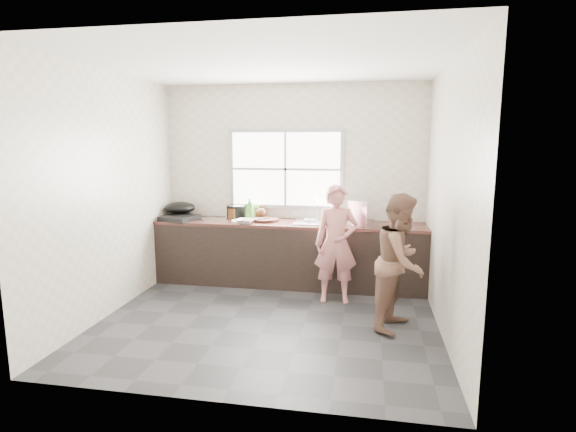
% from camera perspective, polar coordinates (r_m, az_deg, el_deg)
% --- Properties ---
extents(floor, '(3.60, 3.20, 0.01)m').
position_cam_1_polar(floor, '(5.04, -2.49, -13.10)').
color(floor, '#2B2B2E').
rests_on(floor, ground).
extents(ceiling, '(3.60, 3.20, 0.01)m').
position_cam_1_polar(ceiling, '(4.72, -2.73, 18.91)').
color(ceiling, silver).
rests_on(ceiling, wall_back).
extents(wall_back, '(3.60, 0.01, 2.70)m').
position_cam_1_polar(wall_back, '(6.26, 0.64, 4.15)').
color(wall_back, beige).
rests_on(wall_back, ground).
extents(wall_left, '(0.01, 3.20, 2.70)m').
position_cam_1_polar(wall_left, '(5.39, -21.71, 2.62)').
color(wall_left, silver).
rests_on(wall_left, ground).
extents(wall_right, '(0.01, 3.20, 2.70)m').
position_cam_1_polar(wall_right, '(4.64, 19.69, 1.75)').
color(wall_right, silver).
rests_on(wall_right, ground).
extents(wall_front, '(3.60, 0.01, 2.70)m').
position_cam_1_polar(wall_front, '(3.17, -9.02, -1.17)').
color(wall_front, beige).
rests_on(wall_front, ground).
extents(cabinet, '(3.60, 0.62, 0.82)m').
position_cam_1_polar(cabinet, '(6.11, 0.14, -4.93)').
color(cabinet, black).
rests_on(cabinet, floor).
extents(countertop, '(3.60, 0.64, 0.04)m').
position_cam_1_polar(countertop, '(6.02, 0.14, -0.96)').
color(countertop, '#3C1E18').
rests_on(countertop, cabinet).
extents(sink, '(0.55, 0.45, 0.02)m').
position_cam_1_polar(sink, '(5.97, 3.45, -0.83)').
color(sink, silver).
rests_on(sink, countertop).
extents(faucet, '(0.02, 0.02, 0.30)m').
position_cam_1_polar(faucet, '(6.14, 3.68, 0.83)').
color(faucet, silver).
rests_on(faucet, countertop).
extents(window_frame, '(1.60, 0.05, 1.10)m').
position_cam_1_polar(window_frame, '(6.25, -0.29, 5.98)').
color(window_frame, '#9EA0A5').
rests_on(window_frame, wall_back).
extents(window_glazing, '(1.50, 0.01, 1.00)m').
position_cam_1_polar(window_glazing, '(6.22, -0.33, 5.96)').
color(window_glazing, white).
rests_on(window_glazing, window_frame).
extents(woman, '(0.52, 0.38, 1.33)m').
position_cam_1_polar(woman, '(5.44, 6.14, -4.01)').
color(woman, '#CD7B7B').
rests_on(woman, floor).
extents(person_side, '(0.76, 0.84, 1.42)m').
position_cam_1_polar(person_side, '(4.77, 14.14, -5.65)').
color(person_side, brown).
rests_on(person_side, floor).
extents(cutting_board, '(0.46, 0.46, 0.04)m').
position_cam_1_polar(cutting_board, '(6.10, -2.85, -0.48)').
color(cutting_board, black).
rests_on(cutting_board, countertop).
extents(cleaver, '(0.21, 0.19, 0.01)m').
position_cam_1_polar(cleaver, '(6.07, -3.48, -0.29)').
color(cleaver, '#AFB2B6').
rests_on(cleaver, cutting_board).
extents(bowl_mince, '(0.26, 0.26, 0.06)m').
position_cam_1_polar(bowl_mince, '(5.94, -5.41, -0.67)').
color(bowl_mince, silver).
rests_on(bowl_mince, countertop).
extents(bowl_crabs, '(0.25, 0.25, 0.06)m').
position_cam_1_polar(bowl_crabs, '(5.81, 5.72, -0.87)').
color(bowl_crabs, white).
rests_on(bowl_crabs, countertop).
extents(bowl_held, '(0.22, 0.22, 0.06)m').
position_cam_1_polar(bowl_held, '(5.99, 2.75, -0.54)').
color(bowl_held, silver).
rests_on(bowl_held, countertop).
extents(black_pot, '(0.27, 0.27, 0.18)m').
position_cam_1_polar(black_pot, '(6.34, -6.64, 0.52)').
color(black_pot, black).
rests_on(black_pot, countertop).
extents(plate_food, '(0.31, 0.31, 0.02)m').
position_cam_1_polar(plate_food, '(6.09, -6.07, -0.62)').
color(plate_food, white).
rests_on(plate_food, countertop).
extents(bottle_green, '(0.15, 0.15, 0.32)m').
position_cam_1_polar(bottle_green, '(6.18, -4.87, 0.97)').
color(bottle_green, '#48892C').
rests_on(bottle_green, countertop).
extents(bottle_brown_tall, '(0.12, 0.12, 0.21)m').
position_cam_1_polar(bottle_brown_tall, '(6.26, -6.97, 0.51)').
color(bottle_brown_tall, '#502D14').
rests_on(bottle_brown_tall, countertop).
extents(bottle_brown_short, '(0.16, 0.16, 0.19)m').
position_cam_1_polar(bottle_brown_short, '(6.30, -3.43, 0.54)').
color(bottle_brown_short, '#452311').
rests_on(bottle_brown_short, countertop).
extents(glass_jar, '(0.07, 0.07, 0.10)m').
position_cam_1_polar(glass_jar, '(6.42, -7.62, 0.23)').
color(glass_jar, white).
rests_on(glass_jar, countertop).
extents(burner, '(0.52, 0.52, 0.06)m').
position_cam_1_polar(burner, '(6.34, -13.61, -0.22)').
color(burner, black).
rests_on(burner, countertop).
extents(wok, '(0.45, 0.45, 0.16)m').
position_cam_1_polar(wok, '(6.55, -13.57, 1.04)').
color(wok, black).
rests_on(wok, burner).
extents(dish_rack, '(0.52, 0.44, 0.33)m').
position_cam_1_polar(dish_rack, '(5.85, 8.44, 0.47)').
color(dish_rack, white).
rests_on(dish_rack, countertop).
extents(pot_lid_left, '(0.30, 0.30, 0.01)m').
position_cam_1_polar(pot_lid_left, '(6.32, -10.01, -0.38)').
color(pot_lid_left, '#AFB2B6').
rests_on(pot_lid_left, countertop).
extents(pot_lid_right, '(0.29, 0.29, 0.01)m').
position_cam_1_polar(pot_lid_right, '(6.28, -8.23, -0.40)').
color(pot_lid_right, '#B5B8BC').
rests_on(pot_lid_right, countertop).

